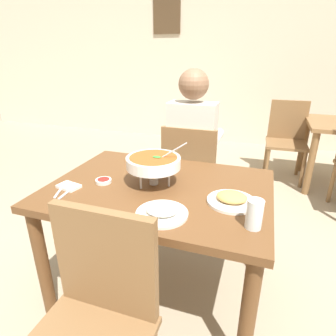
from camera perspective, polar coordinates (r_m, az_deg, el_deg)
The scene contains 16 objects.
ground_plane at distance 2.01m, azimuth -1.49°, elevation -22.50°, with size 16.00×16.00×0.00m, color gray.
cafe_rear_partition at distance 4.81m, azimuth 13.78°, elevation 22.66°, with size 10.00×0.10×3.00m, color beige.
picture_frame_hung at distance 5.03m, azimuth -0.23°, elevation 28.47°, with size 0.44×0.03×0.56m, color #4C3823.
dining_table_main at distance 1.63m, azimuth -1.70°, elevation -6.96°, with size 1.21×0.89×0.72m.
chair_diner_main at distance 2.31m, azimuth 4.62°, elevation -0.88°, with size 0.44×0.44×0.90m.
diner_main at distance 2.26m, azimuth 5.01°, elevation 4.95°, with size 0.40×0.45×1.31m.
chair_viewer_empty at distance 1.21m, azimuth -14.57°, elevation -26.78°, with size 0.44×0.44×0.90m.
curry_bowl at distance 1.56m, azimuth -2.93°, elevation 1.10°, with size 0.33×0.30×0.26m.
rice_plate at distance 1.31m, azimuth -1.23°, elevation -8.68°, with size 0.24×0.24×0.06m.
appetizer_plate at distance 1.44m, azimuth 12.62°, elevation -6.11°, with size 0.24×0.24×0.06m.
sauce_dish at distance 1.66m, azimuth -12.79°, elevation -2.51°, with size 0.09×0.09×0.02m.
napkin_folded at distance 1.65m, azimuth -19.26°, elevation -3.50°, with size 0.12×0.08×0.02m, color white.
fork_utensil at distance 1.63m, azimuth -20.84°, elevation -4.21°, with size 0.01×0.17×0.01m, color silver.
spoon_utensil at distance 1.60m, azimuth -19.44°, elevation -4.51°, with size 0.01×0.17×0.01m, color silver.
drink_glass at distance 1.26m, azimuth 16.89°, elevation -9.10°, with size 0.07×0.07×0.13m.
chair_bg_right at distance 3.62m, azimuth 22.67°, elevation 6.02°, with size 0.45×0.45×0.90m.
Camera 1 is at (0.50, -1.34, 1.41)m, focal length 30.41 mm.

